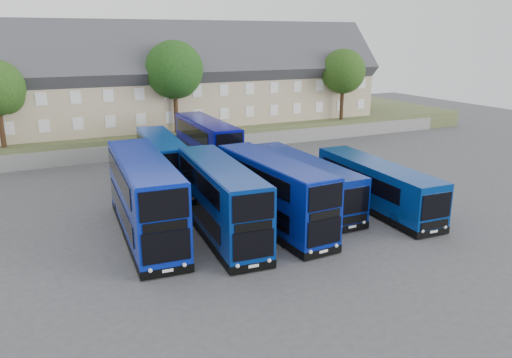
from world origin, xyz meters
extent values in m
plane|color=#434348|center=(0.00, 0.00, 0.00)|extent=(120.00, 120.00, 0.00)
cube|color=slate|center=(0.00, 24.00, 0.75)|extent=(70.00, 0.40, 1.50)
cube|color=#525831|center=(0.00, 34.00, 1.00)|extent=(80.00, 20.00, 2.00)
cube|color=tan|center=(-12.00, 30.00, 5.00)|extent=(6.00, 8.00, 6.00)
cube|color=#36363B|center=(-12.00, 30.00, 8.00)|extent=(6.00, 10.40, 10.40)
cube|color=brown|center=(-10.50, 30.00, 11.84)|extent=(0.60, 0.90, 1.40)
cube|color=tan|center=(-6.00, 30.00, 5.00)|extent=(6.00, 8.00, 6.00)
cube|color=#36363B|center=(-6.00, 30.00, 8.00)|extent=(6.00, 10.40, 10.40)
cube|color=brown|center=(-4.50, 30.00, 11.84)|extent=(0.60, 0.90, 1.40)
cube|color=tan|center=(0.00, 30.00, 5.00)|extent=(6.00, 8.00, 6.00)
cube|color=#36363B|center=(0.00, 30.00, 8.00)|extent=(6.00, 10.40, 10.40)
cube|color=brown|center=(1.50, 30.00, 11.84)|extent=(0.60, 0.90, 1.40)
cube|color=tan|center=(6.00, 30.00, 5.00)|extent=(6.00, 8.00, 6.00)
cube|color=#36363B|center=(6.00, 30.00, 8.00)|extent=(6.00, 10.40, 10.40)
cube|color=brown|center=(7.50, 30.00, 11.84)|extent=(0.60, 0.90, 1.40)
cube|color=tan|center=(12.00, 30.00, 5.00)|extent=(6.00, 8.00, 6.00)
cube|color=#36363B|center=(12.00, 30.00, 8.00)|extent=(6.00, 10.40, 10.40)
cube|color=brown|center=(13.50, 30.00, 11.84)|extent=(0.60, 0.90, 1.40)
cube|color=tan|center=(18.00, 30.00, 5.00)|extent=(6.00, 8.00, 6.00)
cube|color=#36363B|center=(18.00, 30.00, 8.00)|extent=(6.00, 10.40, 10.40)
cube|color=brown|center=(19.50, 30.00, 11.84)|extent=(0.60, 0.90, 1.40)
cube|color=tan|center=(24.00, 30.00, 5.00)|extent=(6.00, 8.00, 6.00)
cube|color=#36363B|center=(24.00, 30.00, 8.00)|extent=(6.00, 10.40, 10.40)
cube|color=brown|center=(25.50, 30.00, 11.84)|extent=(0.60, 0.90, 1.40)
cube|color=#081FA2|center=(-6.39, 4.21, 2.53)|extent=(3.43, 11.94, 4.37)
cube|color=black|center=(-6.39, 4.21, 0.30)|extent=(3.48, 11.98, 0.45)
cube|color=black|center=(-6.77, -1.71, 1.66)|extent=(2.38, 0.21, 1.61)
cube|color=black|center=(-6.77, -1.71, 3.80)|extent=(2.38, 0.21, 1.50)
cylinder|color=black|center=(-7.81, 0.60, 0.50)|extent=(0.36, 1.02, 1.00)
cube|color=navy|center=(-2.31, 2.39, 2.35)|extent=(3.30, 11.04, 4.00)
cube|color=black|center=(-2.31, 2.39, 0.30)|extent=(3.34, 11.08, 0.45)
cube|color=black|center=(-2.73, -3.07, 1.53)|extent=(2.17, 0.23, 1.48)
cube|color=black|center=(-2.73, -3.07, 3.51)|extent=(2.17, 0.23, 1.38)
cylinder|color=black|center=(-3.64, -0.76, 0.50)|extent=(0.38, 1.02, 1.00)
cube|color=navy|center=(1.11, 2.30, 2.32)|extent=(3.05, 10.84, 3.94)
cube|color=black|center=(1.11, 2.30, 0.30)|extent=(3.09, 10.88, 0.45)
cube|color=black|center=(1.42, -3.08, 1.51)|extent=(2.13, 0.18, 1.46)
cube|color=black|center=(1.42, -3.08, 3.46)|extent=(2.13, 0.18, 1.36)
cylinder|color=black|center=(0.23, -0.92, 0.50)|extent=(0.36, 1.02, 1.00)
cube|color=#0837A2|center=(-2.87, 13.30, 2.20)|extent=(3.10, 10.30, 3.71)
cube|color=black|center=(-2.87, 13.30, 0.30)|extent=(3.15, 10.34, 0.45)
cube|color=black|center=(-3.27, 8.22, 1.43)|extent=(2.00, 0.22, 1.38)
cube|color=black|center=(-3.27, 8.22, 3.28)|extent=(2.00, 0.22, 1.29)
cylinder|color=black|center=(-4.10, 10.52, 0.50)|extent=(0.38, 1.02, 1.00)
cube|color=#06087B|center=(2.20, 17.03, 2.38)|extent=(2.75, 11.10, 4.07)
cube|color=black|center=(2.20, 17.03, 0.30)|extent=(2.79, 11.14, 0.45)
cube|color=black|center=(2.08, 11.48, 1.56)|extent=(2.21, 0.11, 1.51)
cube|color=black|center=(2.08, 11.48, 3.57)|extent=(2.21, 0.11, 1.41)
cylinder|color=black|center=(1.02, 13.73, 0.50)|extent=(0.32, 1.01, 1.00)
cube|color=navy|center=(4.96, 5.24, 1.82)|extent=(2.52, 11.99, 2.95)
cube|color=black|center=(4.96, 5.24, 0.30)|extent=(2.56, 12.03, 0.45)
cube|color=black|center=(4.97, -0.79, 2.05)|extent=(2.20, 0.06, 1.60)
cylinder|color=black|center=(3.87, 1.44, 0.50)|extent=(0.30, 1.00, 1.00)
cube|color=navy|center=(9.12, 2.32, 1.77)|extent=(2.95, 11.70, 2.84)
cube|color=black|center=(9.12, 2.32, 0.30)|extent=(2.99, 11.74, 0.45)
cube|color=black|center=(8.86, -3.51, 1.98)|extent=(2.12, 0.16, 1.55)
cylinder|color=black|center=(7.90, -1.23, 0.50)|extent=(0.35, 1.01, 1.00)
cylinder|color=#382314|center=(-14.00, 25.00, 3.88)|extent=(0.44, 0.44, 3.75)
sphere|color=#1A380F|center=(-13.40, 25.40, 6.50)|extent=(3.30, 3.30, 3.30)
cylinder|color=#382314|center=(2.00, 25.50, 4.25)|extent=(0.44, 0.44, 4.50)
sphere|color=#10360E|center=(2.00, 25.50, 8.30)|extent=(5.76, 5.76, 5.76)
sphere|color=#10360E|center=(2.60, 25.90, 7.40)|extent=(3.96, 3.96, 3.96)
cylinder|color=#382314|center=(22.00, 25.00, 4.00)|extent=(0.44, 0.44, 4.00)
sphere|color=#17380F|center=(22.00, 25.00, 7.60)|extent=(5.12, 5.12, 5.12)
sphere|color=#17380F|center=(22.60, 25.40, 6.80)|extent=(3.52, 3.52, 3.52)
cylinder|color=#382314|center=(28.00, 32.00, 4.12)|extent=(0.44, 0.44, 4.25)
sphere|color=#1A350E|center=(28.00, 32.00, 7.95)|extent=(5.44, 5.44, 5.44)
sphere|color=#1A350E|center=(28.60, 32.40, 7.10)|extent=(3.74, 3.74, 3.74)
camera|label=1|loc=(-12.47, -23.75, 11.52)|focal=35.00mm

